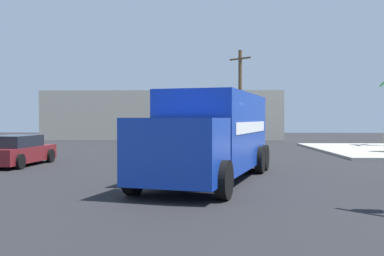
# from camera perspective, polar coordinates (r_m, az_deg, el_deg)

# --- Properties ---
(ground_plane) EXTENTS (100.00, 100.00, 0.00)m
(ground_plane) POSITION_cam_1_polar(r_m,az_deg,el_deg) (14.64, 1.53, -6.76)
(ground_plane) COLOR black
(delivery_truck) EXTENTS (4.78, 8.61, 2.88)m
(delivery_truck) POSITION_cam_1_polar(r_m,az_deg,el_deg) (14.72, 2.60, -0.83)
(delivery_truck) COLOR #1438AD
(delivery_truck) RESTS_ON ground
(sedan_maroon) EXTENTS (2.32, 4.44, 1.31)m
(sedan_maroon) POSITION_cam_1_polar(r_m,az_deg,el_deg) (20.73, -21.68, -2.75)
(sedan_maroon) COLOR maroon
(sedan_maroon) RESTS_ON ground
(utility_pole) EXTENTS (1.64, 1.64, 7.64)m
(utility_pole) POSITION_cam_1_polar(r_m,az_deg,el_deg) (36.70, 6.19, 4.21)
(utility_pole) COLOR brown
(utility_pole) RESTS_ON ground
(building_backdrop) EXTENTS (23.02, 6.00, 4.68)m
(building_backdrop) POSITION_cam_1_polar(r_m,az_deg,el_deg) (44.63, -3.67, 1.60)
(building_backdrop) COLOR beige
(building_backdrop) RESTS_ON ground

